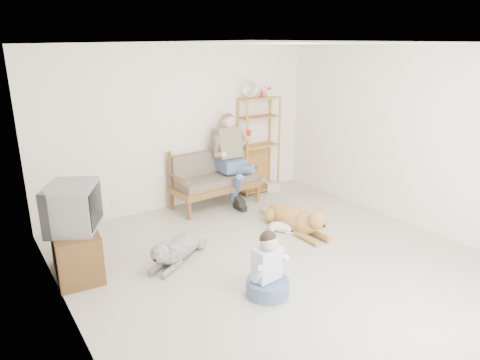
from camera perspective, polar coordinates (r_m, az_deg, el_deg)
floor at (r=5.58m, az=5.92°, el=-11.33°), size 5.50×5.50×0.00m
ceiling at (r=4.89m, az=6.96°, el=17.60°), size 5.50×5.50×0.00m
wall_back at (r=7.33m, az=-7.66°, el=6.90°), size 5.00×0.00×5.00m
wall_left at (r=4.01m, az=-22.19°, el=-3.30°), size 0.00×5.50×5.50m
wall_right at (r=6.91m, az=22.53°, el=5.08°), size 0.00×5.50×5.50m
loveseat at (r=7.44m, az=-3.59°, el=0.32°), size 1.53×0.77×0.95m
man at (r=7.37m, az=-0.77°, el=2.10°), size 0.60×0.85×1.38m
etagere at (r=7.99m, az=2.52°, el=4.77°), size 0.79×0.35×2.09m
book_stack at (r=8.27m, az=4.29°, el=-0.86°), size 0.29×0.24×0.16m
tv_stand at (r=5.61m, az=-21.09°, el=-8.86°), size 0.59×0.95×0.60m
crt_tv at (r=5.38m, az=-21.37°, el=-3.37°), size 0.78×0.83×0.55m
wall_outlet at (r=7.14m, az=-16.27°, el=-2.69°), size 0.12×0.02×0.08m
golden_retriever at (r=6.50m, az=7.54°, el=-5.20°), size 0.39×1.53×0.46m
shaggy_dog at (r=5.68m, az=-8.35°, el=-9.06°), size 1.13×0.83×0.40m
terrier at (r=6.47m, az=6.05°, el=-6.19°), size 0.37×0.51×0.22m
child at (r=4.87m, az=3.69°, el=-12.13°), size 0.49×0.49×0.77m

